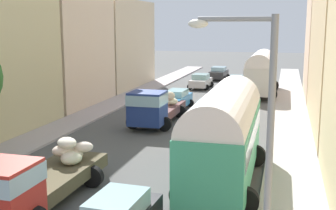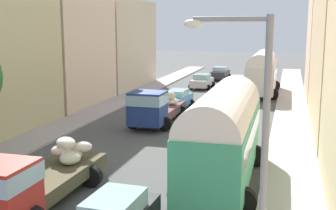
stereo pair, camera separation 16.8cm
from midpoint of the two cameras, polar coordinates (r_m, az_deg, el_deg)
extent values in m
plane|color=#4F4F4D|center=(34.63, 3.41, -0.77)|extent=(154.00, 154.00, 0.00)
cube|color=#ADA1A1|center=(36.74, -7.72, -0.09)|extent=(2.50, 70.00, 0.14)
cube|color=#ACA6A2|center=(33.93, 15.49, -1.24)|extent=(2.50, 70.00, 0.14)
cube|color=beige|center=(37.43, -13.19, 10.50)|extent=(4.52, 9.52, 13.87)
cube|color=beige|center=(47.86, -7.18, 7.79)|extent=(5.47, 12.24, 9.19)
cube|color=#399A71|center=(18.62, 7.06, -5.07)|extent=(2.47, 9.14, 2.49)
cylinder|color=silver|center=(18.33, 7.15, -1.32)|extent=(2.42, 8.96, 2.35)
cube|color=#99B7C6|center=(18.48, 7.10, -3.44)|extent=(2.51, 8.41, 0.80)
cylinder|color=black|center=(21.81, 5.01, -6.13)|extent=(1.00, 0.35, 1.00)
cylinder|color=black|center=(21.57, 11.02, -6.47)|extent=(1.00, 0.35, 1.00)
cylinder|color=black|center=(16.57, 1.63, -11.54)|extent=(1.00, 0.35, 1.00)
cylinder|color=black|center=(16.25, 9.66, -12.14)|extent=(1.00, 0.35, 1.00)
cube|color=beige|center=(43.57, 11.84, 3.61)|extent=(2.48, 9.89, 2.43)
cylinder|color=silver|center=(43.44, 11.90, 5.20)|extent=(2.43, 9.69, 2.42)
cube|color=#99B7C6|center=(43.51, 11.87, 4.31)|extent=(2.53, 9.10, 0.78)
cylinder|color=black|center=(46.83, 10.58, 2.61)|extent=(1.00, 0.35, 1.00)
cylinder|color=black|center=(46.71, 13.46, 2.48)|extent=(1.00, 0.35, 1.00)
cylinder|color=black|center=(40.78, 9.87, 1.50)|extent=(1.00, 0.35, 1.00)
cylinder|color=black|center=(40.64, 13.17, 1.35)|extent=(1.00, 0.35, 1.00)
cube|color=#AF281F|center=(15.35, -21.23, -10.47)|extent=(2.17, 1.99, 1.91)
cube|color=#4C442E|center=(18.39, -14.42, -8.86)|extent=(2.17, 5.19, 0.55)
ellipsoid|color=beige|center=(18.68, -12.59, -6.82)|extent=(0.95, 1.10, 0.48)
ellipsoid|color=beige|center=(18.75, -12.92, -6.67)|extent=(0.91, 1.06, 0.54)
ellipsoid|color=beige|center=(19.37, -12.28, -6.12)|extent=(1.14, 1.08, 0.52)
ellipsoid|color=beige|center=(18.93, -13.80, -5.71)|extent=(1.03, 1.10, 0.45)
ellipsoid|color=beige|center=(19.22, -11.14, -5.36)|extent=(1.02, 0.93, 0.44)
ellipsoid|color=silver|center=(17.13, -18.30, -7.39)|extent=(1.02, 1.16, 0.51)
ellipsoid|color=beige|center=(18.80, -13.21, -4.79)|extent=(1.23, 1.23, 0.45)
cylinder|color=black|center=(18.82, -10.00, -9.13)|extent=(0.90, 0.32, 0.90)
cylinder|color=black|center=(19.80, -15.74, -8.37)|extent=(0.90, 0.32, 0.90)
cube|color=navy|center=(27.82, -2.85, -0.39)|extent=(2.14, 2.02, 2.08)
cube|color=#99B7C6|center=(27.72, -2.86, 0.79)|extent=(2.18, 2.10, 0.67)
cube|color=brown|center=(31.34, -0.81, -0.58)|extent=(2.14, 5.16, 0.55)
ellipsoid|color=beige|center=(31.59, 0.34, 0.47)|extent=(0.99, 0.81, 0.50)
ellipsoid|color=beige|center=(29.91, -2.09, -0.11)|extent=(0.90, 0.70, 0.49)
ellipsoid|color=beige|center=(32.90, -0.25, 0.90)|extent=(1.01, 1.04, 0.53)
ellipsoid|color=beige|center=(31.32, 0.08, 1.21)|extent=(0.81, 0.65, 0.58)
ellipsoid|color=beige|center=(32.01, -1.38, 1.18)|extent=(0.78, 0.97, 0.47)
cylinder|color=black|center=(27.96, -0.59, -2.50)|extent=(0.90, 0.31, 0.90)
cylinder|color=black|center=(28.60, -4.72, -2.24)|extent=(0.90, 0.31, 0.90)
cylinder|color=black|center=(32.04, 1.50, -0.84)|extent=(0.90, 0.31, 0.90)
cylinder|color=black|center=(32.60, -2.15, -0.65)|extent=(0.90, 0.31, 0.90)
cube|color=#3785C9|center=(35.21, 1.04, 0.55)|extent=(1.64, 4.37, 0.80)
cube|color=#90C3C7|center=(35.10, 1.04, 1.59)|extent=(1.40, 2.29, 0.49)
cylinder|color=black|center=(33.80, 1.69, -0.51)|extent=(0.60, 0.21, 0.60)
cylinder|color=black|center=(34.21, -0.80, -0.38)|extent=(0.60, 0.21, 0.60)
cylinder|color=black|center=(36.36, 2.77, 0.26)|extent=(0.60, 0.21, 0.60)
cylinder|color=black|center=(36.75, 0.44, 0.37)|extent=(0.60, 0.21, 0.60)
cube|color=silver|center=(46.87, 4.16, 2.94)|extent=(1.84, 4.01, 0.73)
cube|color=#93C0BC|center=(46.79, 4.17, 3.71)|extent=(1.58, 2.10, 0.53)
cylinder|color=black|center=(45.54, 4.89, 2.28)|extent=(0.60, 0.21, 0.60)
cylinder|color=black|center=(45.92, 2.76, 2.37)|extent=(0.60, 0.21, 0.60)
cylinder|color=black|center=(47.93, 5.49, 2.68)|extent=(0.60, 0.21, 0.60)
cylinder|color=black|center=(48.29, 3.46, 2.76)|extent=(0.60, 0.21, 0.60)
cube|color=#2D2B2C|center=(54.42, 6.50, 3.99)|extent=(1.92, 3.98, 0.84)
cube|color=#99C0CE|center=(54.35, 6.52, 4.69)|extent=(1.65, 2.09, 0.49)
cylinder|color=black|center=(53.12, 7.21, 3.39)|extent=(0.60, 0.21, 0.60)
cylinder|color=black|center=(53.45, 5.31, 3.47)|extent=(0.60, 0.21, 0.60)
cylinder|color=black|center=(55.50, 7.64, 3.68)|extent=(0.60, 0.21, 0.60)
cylinder|color=black|center=(55.82, 5.81, 3.76)|extent=(0.60, 0.21, 0.60)
cube|color=#8EB5BE|center=(13.92, -6.96, -12.76)|extent=(1.53, 2.15, 0.59)
cube|color=#4190CA|center=(31.42, 5.05, -0.82)|extent=(1.55, 3.71, 0.66)
cube|color=#A0B5BD|center=(31.31, 5.06, 0.21)|extent=(1.36, 1.93, 0.49)
cylinder|color=black|center=(32.72, 4.06, -0.90)|extent=(0.60, 0.21, 0.60)
cylinder|color=black|center=(32.47, 6.72, -1.03)|extent=(0.60, 0.21, 0.60)
cylinder|color=black|center=(30.51, 3.25, -1.71)|extent=(0.60, 0.21, 0.60)
cylinder|color=black|center=(30.25, 6.09, -1.86)|extent=(0.60, 0.21, 0.60)
cube|color=silver|center=(46.32, 8.79, 2.74)|extent=(1.90, 4.17, 0.71)
cube|color=#93BABC|center=(46.25, 8.81, 3.48)|extent=(1.58, 2.21, 0.48)
cylinder|color=black|center=(47.66, 7.87, 2.58)|extent=(0.60, 0.21, 0.60)
cylinder|color=black|center=(47.59, 9.83, 2.52)|extent=(0.60, 0.21, 0.60)
cylinder|color=black|center=(45.16, 7.68, 2.16)|extent=(0.60, 0.21, 0.60)
cylinder|color=black|center=(45.09, 9.75, 2.09)|extent=(0.60, 0.21, 0.60)
cylinder|color=gray|center=(10.12, 12.44, -8.49)|extent=(0.16, 0.16, 6.90)
cylinder|color=gray|center=(9.66, 8.28, 10.98)|extent=(1.64, 0.11, 0.11)
ellipsoid|color=silver|center=(9.79, 3.42, 10.47)|extent=(0.44, 0.28, 0.20)
camera|label=1|loc=(0.08, -90.18, -0.03)|focal=47.05mm
camera|label=2|loc=(0.08, 89.82, 0.03)|focal=47.05mm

